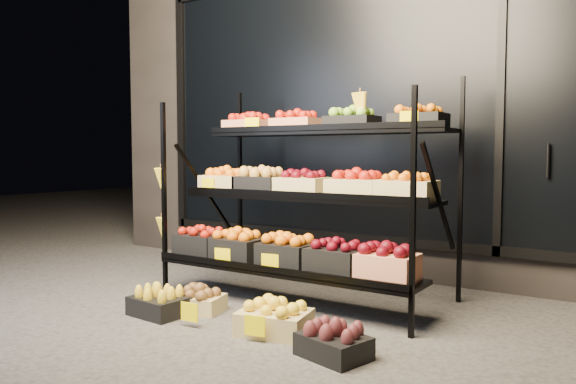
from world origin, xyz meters
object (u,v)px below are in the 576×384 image
Objects in this scene: floor_crate_left at (198,300)px; floor_crate_midright at (274,318)px; display_rack at (301,195)px; floor_crate_midleft at (159,302)px.

floor_crate_midright reaches higher than floor_crate_left.
floor_crate_midright is at bearing -68.94° from display_rack.
floor_crate_left is 0.27m from floor_crate_midleft.
floor_crate_midright is at bearing 11.63° from floor_crate_midleft.
display_rack is 1.28m from floor_crate_midleft.
display_rack is 1.07m from floor_crate_left.
floor_crate_left is at bearing 57.82° from floor_crate_midleft.
floor_crate_left is 0.82× the size of floor_crate_midright.
floor_crate_midright is (0.72, -0.11, 0.01)m from floor_crate_left.
display_rack reaches higher than floor_crate_left.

